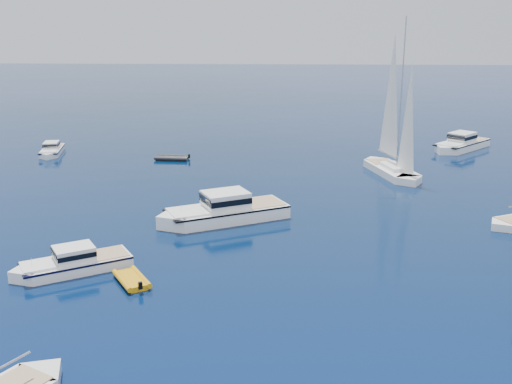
% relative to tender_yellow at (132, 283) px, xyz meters
% --- Properties ---
extents(ground, '(400.00, 400.00, 0.00)m').
position_rel_tender_yellow_xyz_m(ground, '(9.97, -10.55, 0.00)').
color(ground, '#081A4F').
rests_on(ground, ground).
extents(motor_cruiser_left, '(8.74, 6.74, 2.26)m').
position_rel_tender_yellow_xyz_m(motor_cruiser_left, '(-4.46, 1.68, 0.00)').
color(motor_cruiser_left, white).
rests_on(motor_cruiser_left, ground).
extents(motor_cruiser_centre, '(12.58, 8.89, 3.21)m').
position_rel_tender_yellow_xyz_m(motor_cruiser_centre, '(4.77, 12.90, 0.00)').
color(motor_cruiser_centre, white).
rests_on(motor_cruiser_centre, ground).
extents(motor_cruiser_distant, '(9.91, 10.12, 2.85)m').
position_rel_tender_yellow_xyz_m(motor_cruiser_distant, '(33.03, 43.04, 0.00)').
color(motor_cruiser_distant, white).
rests_on(motor_cruiser_distant, ground).
extents(motor_cruiser_horizon, '(3.66, 7.83, 1.98)m').
position_rel_tender_yellow_xyz_m(motor_cruiser_horizon, '(-19.29, 38.01, 0.00)').
color(motor_cruiser_horizon, white).
rests_on(motor_cruiser_horizon, ground).
extents(sailboat_sails_r, '(6.16, 12.25, 17.43)m').
position_rel_tender_yellow_xyz_m(sailboat_sails_r, '(21.79, 29.52, 0.00)').
color(sailboat_sails_r, white).
rests_on(sailboat_sails_r, ground).
extents(tender_yellow, '(3.52, 4.05, 0.95)m').
position_rel_tender_yellow_xyz_m(tender_yellow, '(0.00, 0.00, 0.00)').
color(tender_yellow, orange).
rests_on(tender_yellow, ground).
extents(tender_grey_far, '(4.41, 2.61, 0.95)m').
position_rel_tender_yellow_xyz_m(tender_grey_far, '(-3.56, 35.50, 0.00)').
color(tender_grey_far, black).
rests_on(tender_grey_far, ground).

